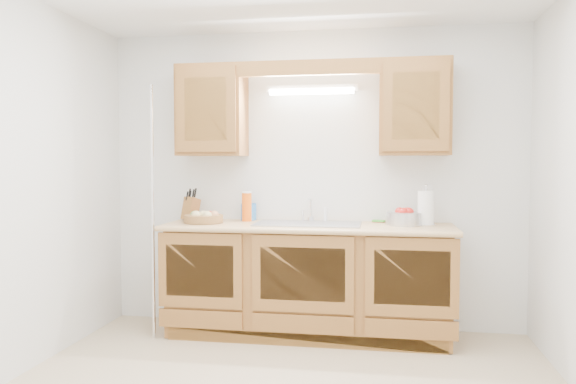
% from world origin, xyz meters
% --- Properties ---
extents(room, '(3.52, 3.50, 2.50)m').
position_xyz_m(room, '(0.00, 0.00, 1.25)').
color(room, '#C7AE90').
rests_on(room, ground).
extents(base_cabinets, '(2.20, 0.60, 0.86)m').
position_xyz_m(base_cabinets, '(0.00, 1.20, 0.44)').
color(base_cabinets, brown).
rests_on(base_cabinets, ground).
extents(countertop, '(2.30, 0.63, 0.04)m').
position_xyz_m(countertop, '(0.00, 1.19, 0.88)').
color(countertop, tan).
rests_on(countertop, base_cabinets).
extents(upper_cabinet_left, '(0.55, 0.33, 0.75)m').
position_xyz_m(upper_cabinet_left, '(-0.83, 1.33, 1.83)').
color(upper_cabinet_left, brown).
rests_on(upper_cabinet_left, room).
extents(upper_cabinet_right, '(0.55, 0.33, 0.75)m').
position_xyz_m(upper_cabinet_right, '(0.83, 1.33, 1.83)').
color(upper_cabinet_right, brown).
rests_on(upper_cabinet_right, room).
extents(valance, '(2.20, 0.05, 0.12)m').
position_xyz_m(valance, '(0.00, 1.19, 2.14)').
color(valance, brown).
rests_on(valance, room).
extents(fluorescent_fixture, '(0.76, 0.08, 0.08)m').
position_xyz_m(fluorescent_fixture, '(0.00, 1.42, 2.00)').
color(fluorescent_fixture, white).
rests_on(fluorescent_fixture, room).
extents(sink, '(0.84, 0.46, 0.36)m').
position_xyz_m(sink, '(0.00, 1.21, 0.83)').
color(sink, '#9E9EA3').
rests_on(sink, countertop).
extents(wire_shelf_pole, '(0.03, 0.03, 2.00)m').
position_xyz_m(wire_shelf_pole, '(-1.20, 0.94, 1.00)').
color(wire_shelf_pole, silver).
rests_on(wire_shelf_pole, ground).
extents(outlet_plate, '(0.08, 0.01, 0.12)m').
position_xyz_m(outlet_plate, '(0.95, 1.49, 1.15)').
color(outlet_plate, white).
rests_on(outlet_plate, room).
extents(fruit_basket, '(0.41, 0.41, 0.10)m').
position_xyz_m(fruit_basket, '(-0.85, 1.16, 0.94)').
color(fruit_basket, olive).
rests_on(fruit_basket, countertop).
extents(knife_block, '(0.15, 0.18, 0.28)m').
position_xyz_m(knife_block, '(-1.03, 1.35, 1.00)').
color(knife_block, brown).
rests_on(knife_block, countertop).
extents(orange_canister, '(0.09, 0.09, 0.25)m').
position_xyz_m(orange_canister, '(-0.54, 1.35, 1.02)').
color(orange_canister, '#FD610E').
rests_on(orange_canister, countertop).
extents(soap_bottle, '(0.12, 0.12, 0.21)m').
position_xyz_m(soap_bottle, '(-0.54, 1.42, 1.01)').
color(soap_bottle, blue).
rests_on(soap_bottle, countertop).
extents(sponge, '(0.11, 0.09, 0.02)m').
position_xyz_m(sponge, '(0.56, 1.44, 0.91)').
color(sponge, '#CC333F').
rests_on(sponge, countertop).
extents(paper_towel, '(0.16, 0.16, 0.32)m').
position_xyz_m(paper_towel, '(0.92, 1.27, 1.03)').
color(paper_towel, silver).
rests_on(paper_towel, countertop).
extents(apple_bowl, '(0.35, 0.35, 0.14)m').
position_xyz_m(apple_bowl, '(0.75, 1.26, 0.96)').
color(apple_bowl, silver).
rests_on(apple_bowl, countertop).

